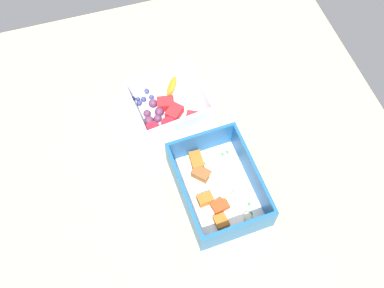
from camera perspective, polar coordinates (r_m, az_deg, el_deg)
table_surface at (r=87.87cm, az=-0.37°, el=-0.25°), size 80.00×80.00×2.00cm
pasta_container at (r=80.63cm, az=3.25°, el=-5.46°), size 19.40×14.44×6.57cm
fruit_bowl at (r=89.50cm, az=-3.18°, el=4.75°), size 14.78×15.70×5.39cm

